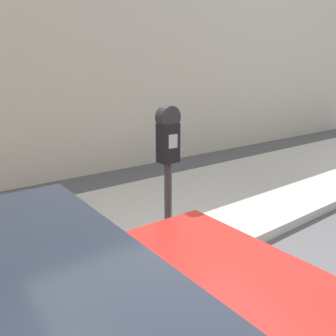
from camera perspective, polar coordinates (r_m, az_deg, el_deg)
The scene contains 4 objects.
ground_plane at distance 3.02m, azimuth 10.89°, elevation -26.86°, with size 60.00×60.00×0.00m, color #515154.
sidewalk at distance 4.47m, azimuth -10.89°, elevation -10.73°, with size 24.00×2.80×0.14m.
building_facade at distance 6.77m, azimuth -23.81°, elevation 18.40°, with size 24.00×0.30×5.02m.
parking_meter at distance 3.16m, azimuth 0.00°, elevation 1.72°, with size 0.22×0.15×1.63m.
Camera 1 is at (-1.73, -1.42, 2.02)m, focal length 35.00 mm.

